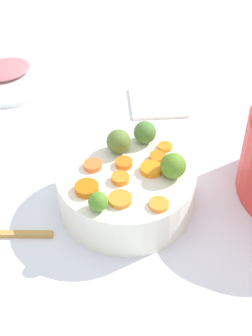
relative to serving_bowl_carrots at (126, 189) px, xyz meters
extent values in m
cube|color=white|center=(0.03, 0.04, -0.05)|extent=(2.40, 2.40, 0.02)
cylinder|color=white|center=(0.00, 0.00, 0.00)|extent=(0.23, 0.23, 0.08)
cylinder|color=orange|center=(0.00, 0.06, 0.04)|extent=(0.04, 0.04, 0.01)
cylinder|color=orange|center=(-0.07, 0.00, 0.04)|extent=(0.05, 0.05, 0.01)
cylinder|color=orange|center=(0.04, -0.05, 0.04)|extent=(0.04, 0.04, 0.01)
cylinder|color=orange|center=(-0.02, 0.01, 0.04)|extent=(0.04, 0.04, 0.01)
cylinder|color=orange|center=(-0.07, -0.06, 0.04)|extent=(0.04, 0.04, 0.01)
cylinder|color=orange|center=(0.02, 0.01, 0.04)|extent=(0.03, 0.03, 0.01)
cylinder|color=orange|center=(0.07, -0.06, 0.04)|extent=(0.03, 0.03, 0.01)
cylinder|color=orange|center=(-0.05, 0.05, 0.04)|extent=(0.05, 0.05, 0.01)
cylinder|color=orange|center=(0.01, -0.04, 0.04)|extent=(0.05, 0.05, 0.01)
sphere|color=#587931|center=(0.05, 0.02, 0.06)|extent=(0.04, 0.04, 0.04)
sphere|color=#4E8827|center=(-0.09, 0.03, 0.05)|extent=(0.03, 0.03, 0.03)
sphere|color=#558724|center=(0.01, -0.08, 0.06)|extent=(0.04, 0.04, 0.04)
sphere|color=#477A32|center=(0.09, -0.02, 0.06)|extent=(0.04, 0.04, 0.04)
cylinder|color=white|center=(0.38, 0.35, -0.03)|extent=(0.27, 0.27, 0.01)
ellipsoid|color=#BD6B72|center=(0.38, 0.36, -0.02)|extent=(0.17, 0.16, 0.02)
cube|color=silver|center=(0.33, -0.02, -0.04)|extent=(0.15, 0.15, 0.01)
camera|label=1|loc=(-0.59, -0.10, 0.58)|focal=52.52mm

